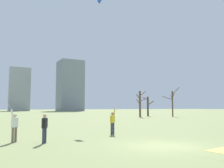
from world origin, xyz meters
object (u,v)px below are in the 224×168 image
Objects in this scene: kite_flyer_midfield_center_yellow at (125,91)px; bare_tree_rightmost at (148,106)px; bystander_watching_nearby at (45,127)px; bare_tree_center at (140,103)px; bare_tree_far_right_edge at (172,102)px; distant_kite_low_near_trees_blue at (101,9)px.

kite_flyer_midfield_center_yellow reaches higher than bare_tree_rightmost.
kite_flyer_midfield_center_yellow is 7.26m from bystander_watching_nearby.
bare_tree_far_right_edge is (6.87, -1.71, 0.26)m from bare_tree_center.
bare_tree_center is 7.08m from bare_tree_far_right_edge.
distant_kite_low_near_trees_blue is 27.84m from bare_tree_rightmost.
kite_flyer_midfield_center_yellow is at bearing -125.69° from bare_tree_center.
bare_tree_rightmost is at bearing 116.68° from bare_tree_far_right_edge.
kite_flyer_midfield_center_yellow is 33.77m from bare_tree_far_right_edge.
bare_tree_rightmost is 0.81× the size of bare_tree_center.
bare_tree_rightmost reaches higher than bystander_watching_nearby.
kite_flyer_midfield_center_yellow is 3.51× the size of bare_tree_far_right_edge.
distant_kite_low_near_trees_blue is at bearing -152.46° from bare_tree_far_right_edge.
bare_tree_center is (17.80, 24.78, -0.39)m from kite_flyer_midfield_center_yellow.
bare_tree_rightmost is 0.70× the size of bare_tree_far_right_edge.
distant_kite_low_near_trees_blue is 3.90× the size of bare_tree_rightmost.
bare_tree_far_right_edge is at bearing -14.01° from bare_tree_center.
bare_tree_rightmost is at bearing 46.79° from bystander_watching_nearby.
kite_flyer_midfield_center_yellow reaches higher than bare_tree_far_right_edge.
bystander_watching_nearby is 41.79m from bare_tree_rightmost.
bystander_watching_nearby is at bearing -140.86° from bare_tree_far_right_edge.
bystander_watching_nearby is 0.10× the size of distant_kite_low_near_trees_blue.
bare_tree_center is at bearing -141.99° from bare_tree_rightmost.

